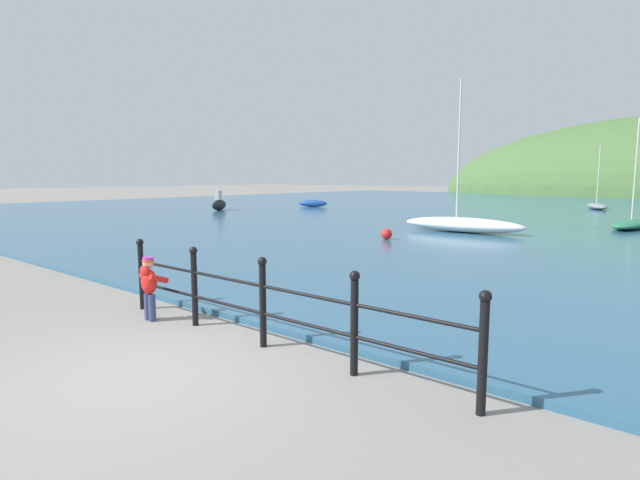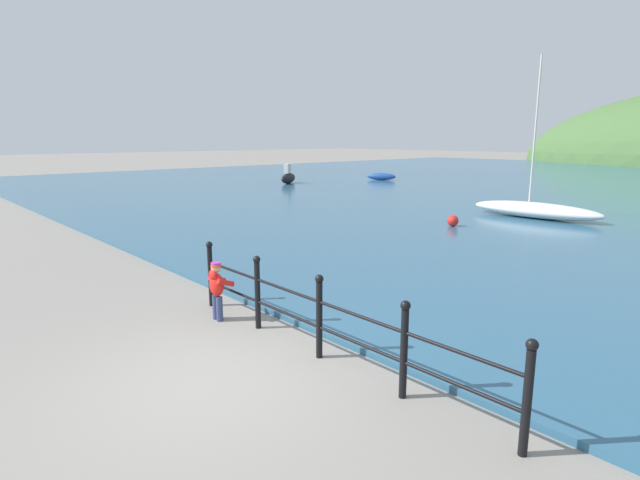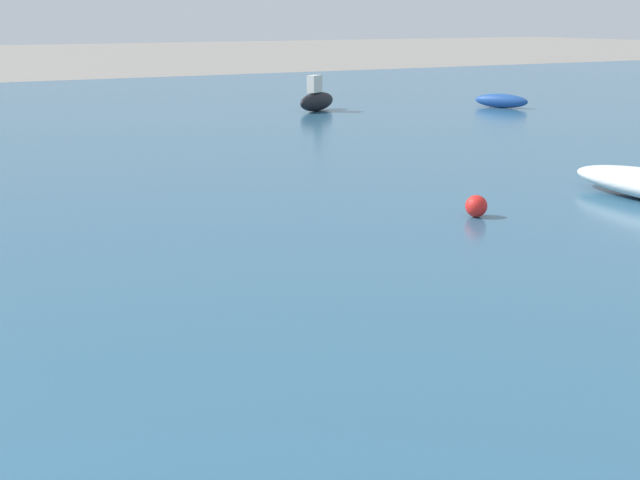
{
  "view_description": "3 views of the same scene",
  "coord_description": "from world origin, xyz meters",
  "views": [
    {
      "loc": [
        5.06,
        -2.92,
        2.24
      ],
      "look_at": [
        -1.89,
        5.38,
        0.86
      ],
      "focal_mm": 28.0,
      "sensor_mm": 36.0,
      "label": 1
    },
    {
      "loc": [
        5.26,
        -2.87,
        3.04
      ],
      "look_at": [
        -2.58,
        4.17,
        0.87
      ],
      "focal_mm": 28.0,
      "sensor_mm": 36.0,
      "label": 2
    },
    {
      "loc": [
        7.64,
        2.01,
        3.48
      ],
      "look_at": [
        -1.58,
        7.11,
        0.8
      ],
      "focal_mm": 50.0,
      "sensor_mm": 36.0,
      "label": 3
    }
  ],
  "objects": [
    {
      "name": "water",
      "position": [
        0.0,
        32.0,
        0.05
      ],
      "size": [
        80.0,
        60.0,
        0.1
      ],
      "primitive_type": "cube",
      "color": "#2D5B7A",
      "rests_on": "ground"
    },
    {
      "name": "boat_blue_hull",
      "position": [
        -2.07,
        34.14,
        0.33
      ],
      "size": [
        2.26,
        3.55,
        4.2
      ],
      "color": "gray",
      "rests_on": "water"
    },
    {
      "name": "boat_nearest_quay",
      "position": [
        -18.1,
        23.92,
        0.36
      ],
      "size": [
        2.06,
        1.43,
        0.51
      ],
      "color": "#1E4793",
      "rests_on": "water"
    },
    {
      "name": "child_in_coat",
      "position": [
        -1.87,
        1.21,
        0.6
      ],
      "size": [
        0.38,
        0.37,
        1.0
      ],
      "color": "navy",
      "rests_on": "ground"
    },
    {
      "name": "mooring_buoy",
      "position": [
        -4.09,
        11.56,
        0.29
      ],
      "size": [
        0.38,
        0.38,
        0.38
      ],
      "primitive_type": "sphere",
      "color": "red",
      "rests_on": "water"
    },
    {
      "name": "iron_railing",
      "position": [
        0.38,
        1.5,
        0.64
      ],
      "size": [
        6.06,
        0.12,
        1.21
      ],
      "color": "black",
      "rests_on": "ground"
    },
    {
      "name": "boat_red_dinghy",
      "position": [
        -20.39,
        17.38,
        0.51
      ],
      "size": [
        1.58,
        2.12,
        1.27
      ],
      "color": "black",
      "rests_on": "water"
    },
    {
      "name": "ground_plane",
      "position": [
        0.0,
        0.0,
        0.0
      ],
      "size": [
        200.0,
        200.0,
        0.0
      ],
      "primitive_type": "plane",
      "color": "gray"
    },
    {
      "name": "boat_green_fishing",
      "position": [
        -3.08,
        15.41,
        0.41
      ],
      "size": [
        4.83,
        1.42,
        5.83
      ],
      "color": "silver",
      "rests_on": "water"
    },
    {
      "name": "boat_far_right",
      "position": [
        1.7,
        21.2,
        0.31
      ],
      "size": [
        1.33,
        3.85,
        4.53
      ],
      "color": "#287551",
      "rests_on": "water"
    }
  ]
}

